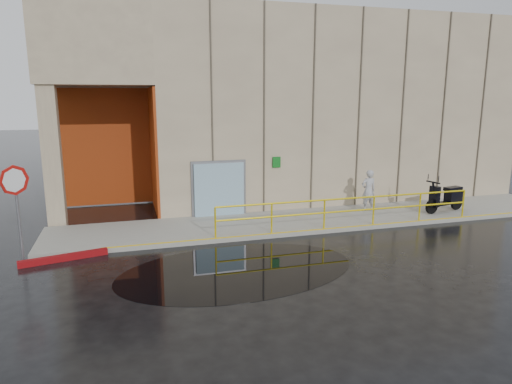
# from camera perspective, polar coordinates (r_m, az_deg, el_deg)

# --- Properties ---
(ground) EXTENTS (120.00, 120.00, 0.00)m
(ground) POSITION_cam_1_polar(r_m,az_deg,el_deg) (12.10, 0.25, -10.53)
(ground) COLOR black
(ground) RESTS_ON ground
(sidewalk) EXTENTS (20.00, 3.00, 0.15)m
(sidewalk) POSITION_cam_1_polar(r_m,az_deg,el_deg) (17.43, 8.73, -3.34)
(sidewalk) COLOR gray
(sidewalk) RESTS_ON ground
(building) EXTENTS (20.00, 10.17, 8.00)m
(building) POSITION_cam_1_polar(r_m,az_deg,el_deg) (23.24, 4.76, 10.84)
(building) COLOR gray
(building) RESTS_ON ground
(guardrail) EXTENTS (9.56, 0.06, 1.03)m
(guardrail) POSITION_cam_1_polar(r_m,az_deg,el_deg) (16.22, 11.59, -2.40)
(guardrail) COLOR #DABE0B
(guardrail) RESTS_ON sidewalk
(person) EXTENTS (0.61, 0.40, 1.65)m
(person) POSITION_cam_1_polar(r_m,az_deg,el_deg) (18.50, 13.87, 0.19)
(person) COLOR #A7A7AB
(person) RESTS_ON sidewalk
(scooter) EXTENTS (2.01, 1.02, 1.53)m
(scooter) POSITION_cam_1_polar(r_m,az_deg,el_deg) (19.33, 22.67, 0.26)
(scooter) COLOR black
(scooter) RESTS_ON sidewalk
(stop_sign) EXTENTS (0.65, 0.60, 2.80)m
(stop_sign) POSITION_cam_1_polar(r_m,az_deg,el_deg) (14.08, -27.82, -0.12)
(stop_sign) COLOR slate
(stop_sign) RESTS_ON ground
(red_curb) EXTENTS (2.38, 0.72, 0.18)m
(red_curb) POSITION_cam_1_polar(r_m,az_deg,el_deg) (14.27, -22.86, -7.57)
(red_curb) COLOR maroon
(red_curb) RESTS_ON ground
(puddle) EXTENTS (6.92, 4.65, 0.01)m
(puddle) POSITION_cam_1_polar(r_m,az_deg,el_deg) (12.54, -2.25, -9.69)
(puddle) COLOR black
(puddle) RESTS_ON ground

